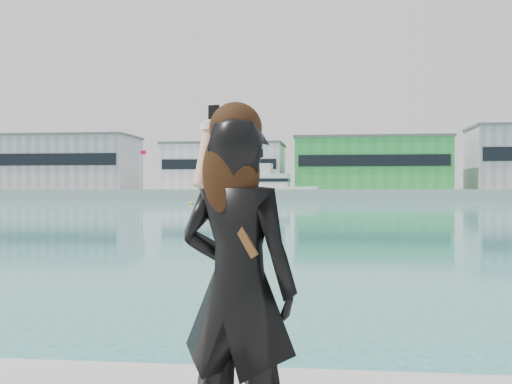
% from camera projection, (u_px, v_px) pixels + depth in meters
% --- Properties ---
extents(far_quay, '(320.00, 40.00, 2.00)m').
position_uv_depth(far_quay, '(331.00, 194.00, 132.61)').
color(far_quay, '#9E9E99').
rests_on(far_quay, ground).
extents(warehouse_grey_left, '(26.52, 16.36, 11.50)m').
position_uv_depth(warehouse_grey_left, '(73.00, 162.00, 137.27)').
color(warehouse_grey_left, gray).
rests_on(warehouse_grey_left, far_quay).
extents(warehouse_white, '(24.48, 15.35, 9.50)m').
position_uv_depth(warehouse_white, '(225.00, 166.00, 133.25)').
color(warehouse_white, silver).
rests_on(warehouse_white, far_quay).
extents(warehouse_green, '(30.60, 16.36, 10.50)m').
position_uv_depth(warehouse_green, '(371.00, 163.00, 129.60)').
color(warehouse_green, green).
rests_on(warehouse_green, far_quay).
extents(flagpole_left, '(1.28, 0.16, 8.00)m').
position_uv_depth(flagpole_left, '(141.00, 167.00, 128.26)').
color(flagpole_left, silver).
rests_on(flagpole_left, far_quay).
extents(flagpole_right, '(1.28, 0.16, 8.00)m').
position_uv_depth(flagpole_right, '(449.00, 165.00, 120.96)').
color(flagpole_right, silver).
rests_on(flagpole_right, far_quay).
extents(motor_yacht, '(19.07, 5.98, 8.81)m').
position_uv_depth(motor_yacht, '(263.00, 187.00, 117.51)').
color(motor_yacht, white).
rests_on(motor_yacht, ground).
extents(buoy_far, '(0.50, 0.50, 0.50)m').
position_uv_depth(buoy_far, '(192.00, 204.00, 86.72)').
color(buoy_far, yellow).
rests_on(buoy_far, ground).
extents(woman, '(0.67, 0.54, 1.69)m').
position_uv_depth(woman, '(237.00, 278.00, 2.98)').
color(woman, black).
rests_on(woman, near_quay).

